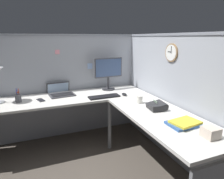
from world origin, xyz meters
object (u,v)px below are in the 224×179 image
object	(u,v)px
book_stack	(184,123)
wall_clock	(172,53)
coffee_mug	(140,99)
tissue_box	(211,133)
laptop	(60,92)
cell_phone	(41,100)
computer_mouse	(124,94)
monitor	(108,71)
office_phone	(157,106)
pen_cup	(18,98)
keyboard	(104,97)

from	to	relation	value
book_stack	wall_clock	distance (m)	0.93
book_stack	coffee_mug	size ratio (longest dim) A/B	3.09
book_stack	tissue_box	distance (m)	0.27
laptop	cell_phone	distance (m)	0.36
computer_mouse	tissue_box	xyz separation A→B (m)	(0.13, -1.38, 0.03)
tissue_box	wall_clock	distance (m)	1.11
monitor	cell_phone	bearing A→B (deg)	-169.13
coffee_mug	wall_clock	size ratio (longest dim) A/B	0.44
cell_phone	office_phone	world-z (taller)	office_phone
pen_cup	office_phone	xyz separation A→B (m)	(1.48, -0.89, -0.02)
coffee_mug	wall_clock	xyz separation A→B (m)	(0.37, -0.09, 0.57)
pen_cup	wall_clock	world-z (taller)	wall_clock
pen_cup	tissue_box	xyz separation A→B (m)	(1.51, -1.61, -0.01)
monitor	wall_clock	distance (m)	1.05
pen_cup	coffee_mug	size ratio (longest dim) A/B	1.88
cell_phone	tissue_box	size ratio (longest dim) A/B	1.20
pen_cup	book_stack	world-z (taller)	pen_cup
wall_clock	book_stack	bearing A→B (deg)	-115.70
laptop	keyboard	bearing A→B (deg)	-37.10
office_phone	coffee_mug	world-z (taller)	office_phone
cell_phone	wall_clock	distance (m)	1.77
monitor	book_stack	size ratio (longest dim) A/B	1.68
tissue_box	wall_clock	bearing A→B (deg)	73.31
keyboard	monitor	bearing A→B (deg)	59.63
book_stack	tissue_box	size ratio (longest dim) A/B	2.48
book_stack	wall_clock	world-z (taller)	wall_clock
pen_cup	coffee_mug	bearing A→B (deg)	-23.56
laptop	book_stack	xyz separation A→B (m)	(0.92, -1.53, -0.00)
office_phone	tissue_box	distance (m)	0.72
keyboard	wall_clock	size ratio (longest dim) A/B	1.95
monitor	computer_mouse	xyz separation A→B (m)	(0.09, -0.40, -0.28)
office_phone	book_stack	distance (m)	0.46
cell_phone	tissue_box	distance (m)	2.01
monitor	coffee_mug	xyz separation A→B (m)	(0.12, -0.78, -0.25)
computer_mouse	wall_clock	distance (m)	0.86
monitor	laptop	distance (m)	0.79
office_phone	tissue_box	world-z (taller)	office_phone
cell_phone	office_phone	xyz separation A→B (m)	(1.22, -0.85, 0.03)
keyboard	cell_phone	distance (m)	0.84
laptop	book_stack	bearing A→B (deg)	-58.98
tissue_box	laptop	bearing A→B (deg)	118.02
keyboard	cell_phone	xyz separation A→B (m)	(-0.82, 0.18, -0.01)
monitor	book_stack	xyz separation A→B (m)	(0.18, -1.51, -0.27)
wall_clock	keyboard	bearing A→B (deg)	144.80
book_stack	coffee_mug	world-z (taller)	coffee_mug
keyboard	book_stack	size ratio (longest dim) A/B	1.45
pen_cup	office_phone	bearing A→B (deg)	-31.01
book_stack	coffee_mug	xyz separation A→B (m)	(-0.06, 0.73, 0.03)
office_phone	book_stack	bearing A→B (deg)	-91.17
pen_cup	book_stack	size ratio (longest dim) A/B	0.61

